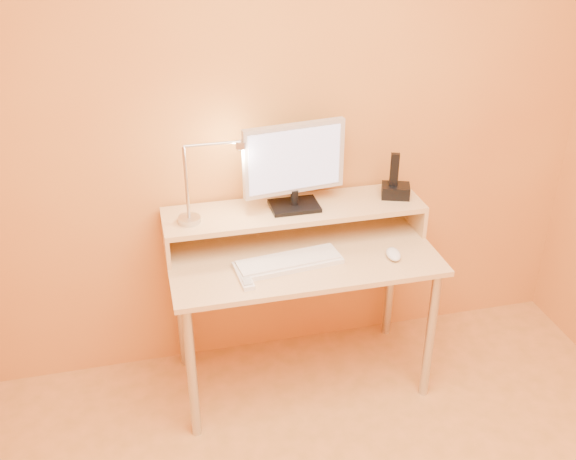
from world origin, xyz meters
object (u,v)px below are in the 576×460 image
object	(u,v)px
keyboard	(288,263)
mouse	(393,254)
monitor_panel	(294,159)
remote_control	(244,277)
phone_dock	(396,191)
lamp_base	(189,220)

from	to	relation	value
keyboard	mouse	xyz separation A→B (m)	(0.47, -0.05, 0.01)
keyboard	monitor_panel	bearing A→B (deg)	63.70
remote_control	keyboard	bearing A→B (deg)	13.74
monitor_panel	phone_dock	world-z (taller)	monitor_panel
phone_dock	mouse	xyz separation A→B (m)	(-0.11, -0.28, -0.17)
lamp_base	keyboard	world-z (taller)	lamp_base
keyboard	remote_control	xyz separation A→B (m)	(-0.21, -0.07, -0.00)
phone_dock	remote_control	bearing A→B (deg)	-139.78
monitor_panel	remote_control	bearing A→B (deg)	-141.36
monitor_panel	lamp_base	size ratio (longest dim) A/B	4.71
lamp_base	keyboard	distance (m)	0.47
lamp_base	phone_dock	world-z (taller)	phone_dock
keyboard	mouse	bearing A→B (deg)	-12.91
keyboard	mouse	size ratio (longest dim) A/B	4.29
monitor_panel	mouse	bearing A→B (deg)	-44.27
monitor_panel	lamp_base	world-z (taller)	monitor_panel
mouse	monitor_panel	bearing A→B (deg)	150.99
phone_dock	mouse	distance (m)	0.34
phone_dock	keyboard	distance (m)	0.64
monitor_panel	keyboard	size ratio (longest dim) A/B	1.00
monitor_panel	keyboard	world-z (taller)	monitor_panel
monitor_panel	mouse	world-z (taller)	monitor_panel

